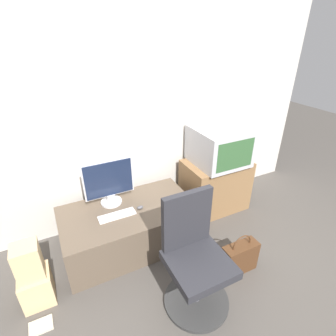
{
  "coord_description": "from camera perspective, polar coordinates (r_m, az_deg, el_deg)",
  "views": [
    {
      "loc": [
        -0.88,
        -1.15,
        1.97
      ],
      "look_at": [
        0.19,
        1.0,
        0.68
      ],
      "focal_mm": 28.0,
      "sensor_mm": 36.0,
      "label": 1
    }
  ],
  "objects": [
    {
      "name": "ground_plane",
      "position": [
        2.44,
        7.14,
        -25.84
      ],
      "size": [
        12.0,
        12.0,
        0.0
      ],
      "primitive_type": "plane",
      "color": "#4C4742"
    },
    {
      "name": "wall_back",
      "position": [
        2.71,
        -6.95,
        13.72
      ],
      "size": [
        4.4,
        0.05,
        2.6
      ],
      "color": "beige",
      "rests_on": "ground_plane"
    },
    {
      "name": "desk",
      "position": [
        2.71,
        -8.36,
        -12.53
      ],
      "size": [
        1.28,
        0.71,
        0.43
      ],
      "color": "brown",
      "rests_on": "ground_plane"
    },
    {
      "name": "side_stand",
      "position": [
        3.19,
        10.15,
        -3.65
      ],
      "size": [
        0.73,
        0.49,
        0.62
      ],
      "color": "olive",
      "rests_on": "ground_plane"
    },
    {
      "name": "main_monitor",
      "position": [
        2.57,
        -12.71,
        -3.16
      ],
      "size": [
        0.48,
        0.21,
        0.46
      ],
      "color": "silver",
      "rests_on": "desk"
    },
    {
      "name": "keyboard",
      "position": [
        2.51,
        -11.03,
        -10.08
      ],
      "size": [
        0.34,
        0.11,
        0.01
      ],
      "color": "white",
      "rests_on": "desk"
    },
    {
      "name": "mouse",
      "position": [
        2.56,
        -6.1,
        -8.53
      ],
      "size": [
        0.06,
        0.04,
        0.03
      ],
      "color": "#4C4C51",
      "rests_on": "desk"
    },
    {
      "name": "crt_tv",
      "position": [
        2.95,
        11.1,
        4.77
      ],
      "size": [
        0.56,
        0.56,
        0.4
      ],
      "color": "#B7B7BC",
      "rests_on": "side_stand"
    },
    {
      "name": "office_chair",
      "position": [
        2.12,
        5.83,
        -19.6
      ],
      "size": [
        0.52,
        0.52,
        0.95
      ],
      "color": "#333333",
      "rests_on": "ground_plane"
    },
    {
      "name": "cardboard_box_lower",
      "position": [
        2.52,
        -26.61,
        -22.21
      ],
      "size": [
        0.23,
        0.24,
        0.28
      ],
      "color": "#D1B27F",
      "rests_on": "ground_plane"
    },
    {
      "name": "cardboard_box_upper",
      "position": [
        2.32,
        -28.2,
        -17.5
      ],
      "size": [
        0.19,
        0.17,
        0.3
      ],
      "color": "#D1B27F",
      "rests_on": "cardboard_box_lower"
    },
    {
      "name": "handbag",
      "position": [
        2.56,
        15.29,
        -18.27
      ],
      "size": [
        0.33,
        0.13,
        0.41
      ],
      "color": "#4C2D19",
      "rests_on": "ground_plane"
    },
    {
      "name": "book",
      "position": [
        2.46,
        -25.89,
        -28.54
      ],
      "size": [
        0.17,
        0.12,
        0.02
      ],
      "color": "beige",
      "rests_on": "ground_plane"
    }
  ]
}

